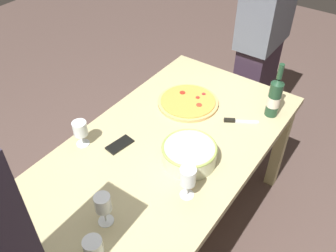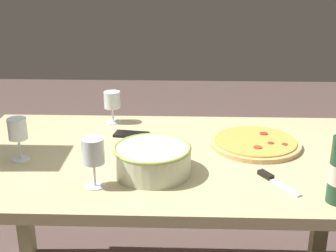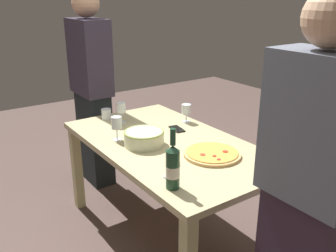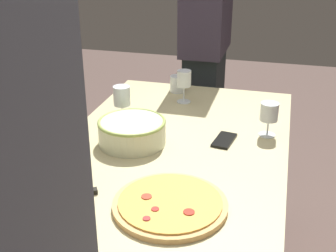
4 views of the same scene
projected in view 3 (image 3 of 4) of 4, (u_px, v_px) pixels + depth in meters
ground_plane at (168, 233)px, 2.81m from camera, size 8.00×8.00×0.00m
dining_table at (168, 154)px, 2.58m from camera, size 1.60×0.90×0.75m
pizza at (212, 154)px, 2.33m from camera, size 0.36×0.36×0.03m
serving_bowl at (144, 137)px, 2.48m from camera, size 0.27×0.27×0.10m
wine_bottle at (173, 167)px, 1.91m from camera, size 0.07×0.07×0.33m
wine_glass_near_pizza at (121, 108)px, 2.90m from camera, size 0.07×0.07×0.16m
wine_glass_by_bottle at (186, 110)px, 2.91m from camera, size 0.07×0.07×0.14m
wine_glass_far_left at (117, 124)px, 2.55m from camera, size 0.07×0.07×0.17m
cup_amber at (106, 114)px, 3.00m from camera, size 0.08×0.08×0.09m
cell_phone at (177, 129)px, 2.78m from camera, size 0.15×0.09×0.01m
pizza_knife at (174, 168)px, 2.15m from camera, size 0.12×0.18×0.02m
person_host at (307, 190)px, 1.65m from camera, size 0.42×0.24×1.74m
person_guest_left at (92, 90)px, 3.32m from camera, size 0.45×0.24×1.75m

